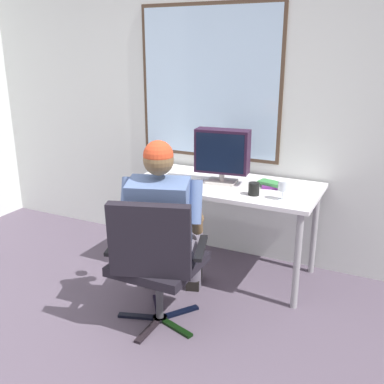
{
  "coord_description": "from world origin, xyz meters",
  "views": [
    {
      "loc": [
        1.35,
        -1.37,
        1.77
      ],
      "look_at": [
        0.05,
        1.31,
        0.8
      ],
      "focal_mm": 41.51,
      "sensor_mm": 36.0,
      "label": 1
    }
  ],
  "objects_px": {
    "desk": "(225,193)",
    "coffee_mug": "(254,189)",
    "person_seated": "(164,224)",
    "book_stack": "(271,184)",
    "crt_monitor": "(222,152)",
    "office_chair": "(155,257)",
    "cd_case": "(169,181)",
    "wine_glass": "(283,187)"
  },
  "relations": [
    {
      "from": "wine_glass",
      "to": "cd_case",
      "type": "distance_m",
      "value": 0.93
    },
    {
      "from": "coffee_mug",
      "to": "desk",
      "type": "bearing_deg",
      "value": 148.35
    },
    {
      "from": "office_chair",
      "to": "cd_case",
      "type": "bearing_deg",
      "value": 112.43
    },
    {
      "from": "office_chair",
      "to": "book_stack",
      "type": "distance_m",
      "value": 1.12
    },
    {
      "from": "office_chair",
      "to": "book_stack",
      "type": "relative_size",
      "value": 4.44
    },
    {
      "from": "crt_monitor",
      "to": "wine_glass",
      "type": "distance_m",
      "value": 0.59
    },
    {
      "from": "person_seated",
      "to": "coffee_mug",
      "type": "bearing_deg",
      "value": 49.26
    },
    {
      "from": "office_chair",
      "to": "coffee_mug",
      "type": "xyz_separation_m",
      "value": [
        0.38,
        0.77,
        0.28
      ]
    },
    {
      "from": "desk",
      "to": "book_stack",
      "type": "distance_m",
      "value": 0.37
    },
    {
      "from": "desk",
      "to": "cd_case",
      "type": "bearing_deg",
      "value": -160.66
    },
    {
      "from": "book_stack",
      "to": "coffee_mug",
      "type": "bearing_deg",
      "value": -104.65
    },
    {
      "from": "book_stack",
      "to": "crt_monitor",
      "type": "bearing_deg",
      "value": -171.42
    },
    {
      "from": "desk",
      "to": "crt_monitor",
      "type": "bearing_deg",
      "value": -179.05
    },
    {
      "from": "wine_glass",
      "to": "office_chair",
      "type": "bearing_deg",
      "value": -128.12
    },
    {
      "from": "cd_case",
      "to": "coffee_mug",
      "type": "distance_m",
      "value": 0.71
    },
    {
      "from": "book_stack",
      "to": "office_chair",
      "type": "bearing_deg",
      "value": -113.8
    },
    {
      "from": "wine_glass",
      "to": "person_seated",
      "type": "bearing_deg",
      "value": -142.3
    },
    {
      "from": "person_seated",
      "to": "book_stack",
      "type": "bearing_deg",
      "value": 55.97
    },
    {
      "from": "office_chair",
      "to": "cd_case",
      "type": "height_order",
      "value": "office_chair"
    },
    {
      "from": "cd_case",
      "to": "book_stack",
      "type": "bearing_deg",
      "value": 14.9
    },
    {
      "from": "person_seated",
      "to": "office_chair",
      "type": "bearing_deg",
      "value": -73.91
    },
    {
      "from": "desk",
      "to": "crt_monitor",
      "type": "distance_m",
      "value": 0.33
    },
    {
      "from": "wine_glass",
      "to": "cd_case",
      "type": "bearing_deg",
      "value": 177.51
    },
    {
      "from": "wine_glass",
      "to": "coffee_mug",
      "type": "distance_m",
      "value": 0.22
    },
    {
      "from": "desk",
      "to": "person_seated",
      "type": "bearing_deg",
      "value": -103.03
    },
    {
      "from": "coffee_mug",
      "to": "book_stack",
      "type": "bearing_deg",
      "value": 75.35
    },
    {
      "from": "person_seated",
      "to": "book_stack",
      "type": "xyz_separation_m",
      "value": [
        0.51,
        0.76,
        0.14
      ]
    },
    {
      "from": "crt_monitor",
      "to": "wine_glass",
      "type": "bearing_deg",
      "value": -19.25
    },
    {
      "from": "wine_glass",
      "to": "coffee_mug",
      "type": "height_order",
      "value": "wine_glass"
    },
    {
      "from": "coffee_mug",
      "to": "crt_monitor",
      "type": "bearing_deg",
      "value": 151.23
    },
    {
      "from": "person_seated",
      "to": "cd_case",
      "type": "xyz_separation_m",
      "value": [
        -0.26,
        0.55,
        0.12
      ]
    },
    {
      "from": "office_chair",
      "to": "book_stack",
      "type": "bearing_deg",
      "value": 66.2
    },
    {
      "from": "wine_glass",
      "to": "cd_case",
      "type": "relative_size",
      "value": 0.8
    },
    {
      "from": "office_chair",
      "to": "person_seated",
      "type": "xyz_separation_m",
      "value": [
        -0.07,
        0.24,
        0.12
      ]
    },
    {
      "from": "person_seated",
      "to": "book_stack",
      "type": "height_order",
      "value": "person_seated"
    },
    {
      "from": "desk",
      "to": "coffee_mug",
      "type": "bearing_deg",
      "value": -31.65
    },
    {
      "from": "crt_monitor",
      "to": "book_stack",
      "type": "xyz_separation_m",
      "value": [
        0.38,
        0.06,
        -0.22
      ]
    },
    {
      "from": "crt_monitor",
      "to": "cd_case",
      "type": "height_order",
      "value": "crt_monitor"
    },
    {
      "from": "crt_monitor",
      "to": "book_stack",
      "type": "bearing_deg",
      "value": 8.58
    },
    {
      "from": "person_seated",
      "to": "cd_case",
      "type": "relative_size",
      "value": 7.29
    },
    {
      "from": "office_chair",
      "to": "crt_monitor",
      "type": "bearing_deg",
      "value": 86.5
    },
    {
      "from": "desk",
      "to": "wine_glass",
      "type": "height_order",
      "value": "wine_glass"
    }
  ]
}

